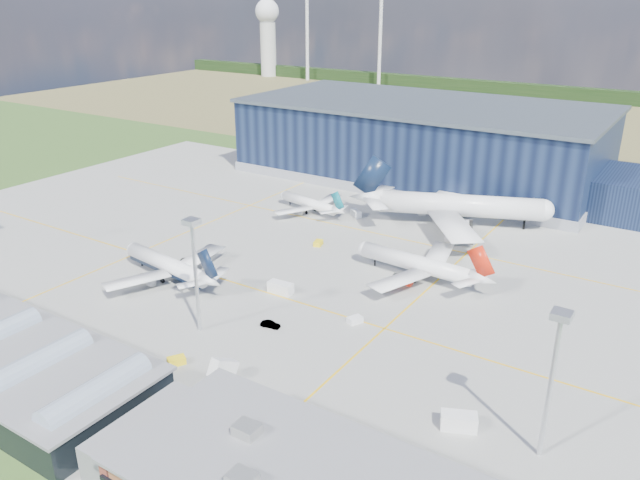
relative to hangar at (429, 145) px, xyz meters
The scene contains 24 objects.
ground 95.56m from the hangar, 91.70° to the right, with size 600.00×600.00×0.00m, color #2E531F.
apron 85.64m from the hangar, 91.90° to the right, with size 220.00×160.00×0.08m.
farmland 125.76m from the hangar, 91.29° to the left, with size 600.00×220.00×0.01m, color olive.
treeline 205.36m from the hangar, 90.78° to the left, with size 600.00×8.00×8.00m, color black.
horizon_dressing 279.32m from the hangar, 134.20° to the left, with size 440.20×18.00×70.00m.
hangar is the anchor object (origin of this frame).
glass_concourse 155.28m from the hangar, 93.42° to the right, with size 78.00×23.00×8.60m.
light_mast_center 125.07m from the hangar, 86.70° to the right, with size 2.60×2.60×23.00m.
light_mast_east 144.23m from the hangar, 59.95° to the right, with size 2.60×2.60×23.00m.
airliner_navy 112.36m from the hangar, 97.84° to the right, with size 33.46×32.73×10.91m, color white, non-canonical shape.
airliner_red 86.55m from the hangar, 68.06° to the right, with size 35.04×34.28×11.43m, color white, non-canonical shape.
airliner_widebody 50.14m from the hangar, 56.26° to the right, with size 56.69×55.46×18.49m, color white, non-canonical shape.
airliner_regional 57.06m from the hangar, 104.46° to the right, with size 26.83×26.25×8.75m, color white, non-canonical shape.
gse_tug_a 141.79m from the hangar, 95.11° to the right, with size 1.99×3.26×1.36m, color yellow.
gse_tug_b 136.87m from the hangar, 84.95° to the right, with size 2.03×3.05×1.32m, color yellow.
gse_van_a 104.23m from the hangar, 84.03° to the right, with size 2.44×5.60×2.44m, color white.
gse_cart_a 110.93m from the hangar, 73.63° to the right, with size 1.95×2.93×1.27m, color white.
gse_van_b 51.94m from the hangar, 90.29° to the right, with size 1.95×4.26×1.95m, color white.
gse_tug_c 76.48m from the hangar, 87.92° to the right, with size 1.88×3.00×1.31m, color yellow.
gse_cart_b 42.76m from the hangar, 68.72° to the right, with size 2.06×3.08×1.34m, color white.
gse_van_c 139.70m from the hangar, 64.32° to the right, with size 2.60×5.41×2.60m, color white.
airstair 137.68m from the hangar, 80.54° to the right, with size 1.99×4.97×3.18m, color white.
car_a 149.10m from the hangar, 73.82° to the right, with size 1.28×3.18×1.08m, color #99999E.
car_b 118.45m from the hangar, 81.17° to the right, with size 1.38×3.95×1.30m, color #99999E.
Camera 1 is at (87.35, -106.61, 61.19)m, focal length 35.00 mm.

